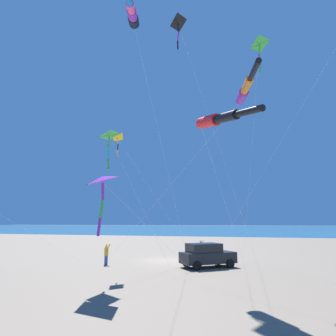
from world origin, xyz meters
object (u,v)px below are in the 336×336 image
Objects in this scene: kite_windsock_rainbow_low_near at (132,13)px; person_adult_flyer at (106,253)px; cooler_box at (223,260)px; person_child_green_jacket at (201,248)px; kite_delta_teal_far_right at (102,181)px; kite_delta_blue_topmost at (109,135)px; kite_windsock_yellow_midlevel at (244,91)px; kite_delta_checkered_midright at (259,45)px; kite_delta_striped_overhead at (118,138)px; parked_car at (207,255)px; kite_windsock_purple_drifting at (217,119)px; kite_delta_black_fish_shape at (178,23)px.

person_adult_flyer is at bearing 33.03° from kite_windsock_rainbow_low_near.
person_child_green_jacket is (2.99, 2.33, 0.78)m from cooler_box.
kite_delta_teal_far_right is 0.82× the size of kite_delta_blue_topmost.
kite_windsock_rainbow_low_near reaches higher than kite_delta_blue_topmost.
kite_delta_teal_far_right is 5.48m from kite_delta_blue_topmost.
kite_delta_checkered_midright is (8.92, -1.70, 8.57)m from kite_windsock_yellow_midlevel.
kite_delta_blue_topmost is at bearing 42.24° from kite_windsock_rainbow_low_near.
kite_delta_checkered_midright reaches higher than kite_delta_blue_topmost.
kite_windsock_rainbow_low_near reaches higher than cooler_box.
kite_delta_striped_overhead is at bearing 14.21° from kite_delta_blue_topmost.
person_adult_flyer is 0.12× the size of kite_windsock_yellow_midlevel.
kite_delta_blue_topmost is (-6.44, 11.23, -9.60)m from kite_delta_checkered_midright.
kite_delta_checkered_midright is at bearing -73.95° from kite_delta_striped_overhead.
kite_delta_checkered_midright is 16.12m from kite_delta_blue_topmost.
cooler_box is 19.61m from kite_delta_checkered_midright.
kite_delta_striped_overhead is (-5.48, 7.89, 10.23)m from cooler_box.
person_adult_flyer is 0.16× the size of kite_delta_striped_overhead.
cooler_box is 14.57m from kite_delta_blue_topmost.
kite_delta_teal_far_right is (-9.18, 4.55, 4.85)m from parked_car.
person_adult_flyer is 0.12× the size of kite_windsock_purple_drifting.
parked_car is 2.49× the size of person_child_green_jacket.
kite_delta_teal_far_right is (-0.30, 1.38, -10.77)m from kite_windsock_rainbow_low_near.
kite_windsock_rainbow_low_near reaches higher than kite_windsock_purple_drifting.
parked_car is at bearing -167.36° from person_child_green_jacket.
kite_windsock_rainbow_low_near is (-8.08, -5.25, 15.61)m from person_adult_flyer.
cooler_box is (2.83, -1.02, -0.74)m from parked_car.
person_adult_flyer is (-3.63, 9.45, 0.74)m from cooler_box.
person_adult_flyer is 9.72m from person_child_green_jacket.
kite_delta_checkered_midright is at bearing -10.76° from kite_windsock_yellow_midlevel.
kite_windsock_yellow_midlevel is at bearing -117.98° from kite_delta_striped_overhead.
kite_delta_checkered_midright is at bearing -21.79° from kite_windsock_purple_drifting.
kite_delta_checkered_midright is at bearing -83.26° from person_adult_flyer.
person_child_green_jacket is at bearing 18.75° from kite_windsock_yellow_midlevel.
kite_delta_teal_far_right is at bearing 159.20° from kite_delta_black_fish_shape.
kite_delta_black_fish_shape is at bearing -49.27° from kite_delta_blue_topmost.
kite_delta_teal_far_right is at bearing -160.47° from kite_delta_striped_overhead.
kite_delta_striped_overhead is at bearing 62.02° from kite_windsock_yellow_midlevel.
kite_windsock_rainbow_low_near is (-9.68, 8.29, -2.72)m from kite_delta_checkered_midright.
person_child_green_jacket is at bearing 12.64° from parked_car.
kite_windsock_rainbow_low_near is at bearing 106.08° from kite_windsock_purple_drifting.
person_child_green_jacket is 0.09× the size of kite_delta_black_fish_shape.
kite_windsock_yellow_midlevel is (-13.94, -4.73, 9.72)m from person_child_green_jacket.
kite_windsock_rainbow_low_near is 8.16m from kite_delta_blue_topmost.
kite_delta_checkered_midright reaches higher than cooler_box.
cooler_box is at bearing -19.91° from parked_car.
kite_delta_blue_topmost is at bearing 119.83° from kite_delta_checkered_midright.
kite_delta_striped_overhead reaches higher than kite_delta_teal_far_right.
kite_delta_black_fish_shape is 16.90m from kite_delta_teal_far_right.
kite_windsock_yellow_midlevel is at bearing -167.63° from cooler_box.
kite_delta_black_fish_shape is 12.50m from kite_delta_blue_topmost.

